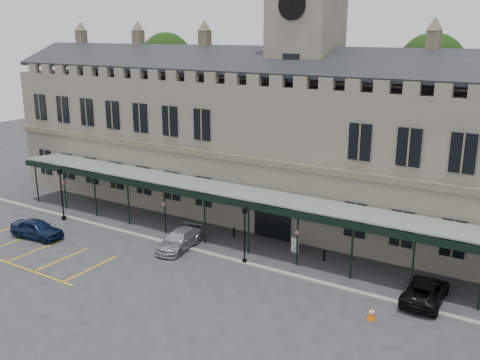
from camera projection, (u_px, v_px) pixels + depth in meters
The scene contains 17 objects.
ground at pixel (190, 292), 34.14m from camera, with size 140.00×140.00×0.00m, color #2E2E31.
station_building at pixel (302, 148), 45.41m from camera, with size 60.00×10.36×17.30m.
clock_tower at pixel (305, 69), 43.70m from camera, with size 5.60×5.60×24.80m.
canopy at pixel (250, 222), 39.60m from camera, with size 50.00×4.10×4.30m.
kerb at pixel (236, 261), 38.62m from camera, with size 60.00×0.40×0.12m, color gray.
parking_markings at pixel (29, 253), 40.06m from camera, with size 16.00×6.00×0.01m, color gold, non-canonical shape.
tree_behind_left at pixel (166, 60), 62.37m from camera, with size 6.00×6.00×16.00m.
tree_behind_mid at pixel (431, 70), 47.06m from camera, with size 6.00×6.00×16.00m.
lamp_post_left at pixel (61, 188), 46.45m from camera, with size 0.46×0.46×4.91m.
lamp_post_mid at pixel (245, 228), 37.63m from camera, with size 0.42×0.42×4.48m.
traffic_cone at pixel (372, 314), 30.75m from camera, with size 0.48×0.48×0.76m.
sign_board at pixel (295, 245), 40.07m from camera, with size 0.67×0.18×1.15m.
bollard_left at pixel (234, 232), 43.06m from camera, with size 0.15×0.15×0.82m, color black.
bollard_right at pixel (324, 256), 38.57m from camera, with size 0.15×0.15×0.85m, color black.
car_left_a at pixel (37, 229), 42.85m from camera, with size 1.82×4.53×1.54m, color #0B1734.
car_taxi at pixel (179, 240), 40.78m from camera, with size 1.96×4.83×1.40m, color #929499.
car_van at pixel (425, 291), 32.80m from camera, with size 2.24×4.86×1.35m, color black.
Camera 1 is at (19.10, -24.60, 16.02)m, focal length 40.00 mm.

